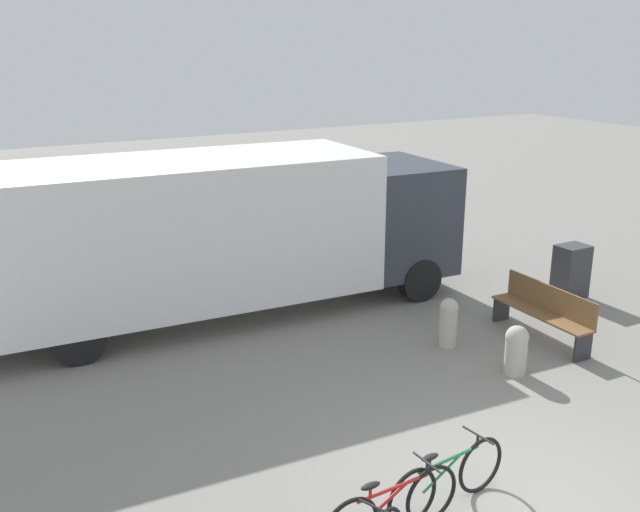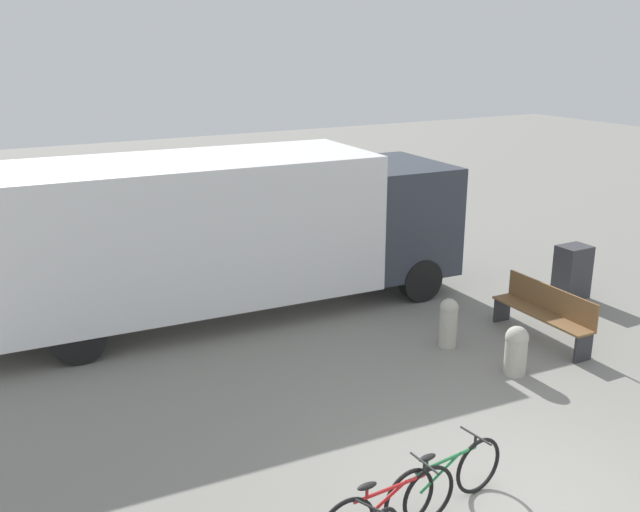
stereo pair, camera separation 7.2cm
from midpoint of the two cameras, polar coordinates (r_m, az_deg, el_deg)
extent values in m
plane|color=gray|center=(8.34, 15.98, -18.80)|extent=(60.00, 60.00, 0.00)
cube|color=white|center=(12.47, -11.58, 2.00)|extent=(6.99, 2.80, 2.43)
cube|color=#333842|center=(14.18, 5.59, 3.33)|extent=(1.89, 2.44, 2.06)
cylinder|color=black|center=(15.33, 3.39, 0.45)|extent=(0.84, 0.32, 0.82)
cylinder|color=black|center=(13.61, 7.81, -1.87)|extent=(0.84, 0.32, 0.82)
cylinder|color=black|center=(13.53, -20.21, -2.91)|extent=(0.84, 0.32, 0.82)
cylinder|color=black|center=(11.54, -18.95, -6.22)|extent=(0.84, 0.32, 0.82)
cube|color=brown|center=(12.27, 17.08, -4.41)|extent=(0.45, 1.96, 0.04)
cube|color=brown|center=(12.32, 17.78, -3.32)|extent=(0.09, 1.95, 0.47)
cube|color=#2D2D33|center=(11.78, 20.12, -6.89)|extent=(0.34, 0.06, 0.44)
cube|color=#2D2D33|center=(12.98, 14.15, -4.10)|extent=(0.34, 0.06, 0.44)
cylinder|color=black|center=(6.84, 4.45, -19.52)|extent=(0.19, 0.42, 0.02)
torus|color=black|center=(7.76, 8.62, -18.34)|extent=(0.66, 0.07, 0.66)
cylinder|color=red|center=(7.34, 5.58, -18.00)|extent=(0.85, 0.07, 0.04)
cylinder|color=red|center=(7.38, 5.06, -18.97)|extent=(0.57, 0.06, 0.31)
cylinder|color=red|center=(7.18, 3.74, -18.36)|extent=(0.03, 0.03, 0.11)
ellipsoid|color=black|center=(7.13, 3.76, -17.88)|extent=(0.22, 0.10, 0.05)
cylinder|color=black|center=(7.53, 8.28, -16.50)|extent=(0.03, 0.03, 0.14)
cylinder|color=black|center=(7.49, 8.30, -16.06)|extent=(0.04, 0.44, 0.02)
torus|color=black|center=(7.69, 7.10, -18.63)|extent=(0.66, 0.11, 0.66)
torus|color=black|center=(8.29, 12.46, -16.02)|extent=(0.66, 0.11, 0.66)
cylinder|color=#26723F|center=(7.83, 10.00, -15.72)|extent=(0.85, 0.12, 0.04)
cylinder|color=#26723F|center=(7.85, 9.55, -16.67)|extent=(0.57, 0.09, 0.31)
cylinder|color=#26723F|center=(7.64, 8.49, -16.10)|extent=(0.03, 0.03, 0.11)
ellipsoid|color=black|center=(7.60, 8.52, -15.63)|extent=(0.23, 0.11, 0.05)
cylinder|color=black|center=(8.06, 12.24, -14.25)|extent=(0.03, 0.03, 0.14)
cylinder|color=black|center=(8.03, 12.27, -13.83)|extent=(0.07, 0.44, 0.02)
cylinder|color=#B2AD9E|center=(11.03, 15.20, -7.67)|extent=(0.33, 0.33, 0.58)
sphere|color=#B2AD9E|center=(10.91, 15.32, -6.27)|extent=(0.34, 0.34, 0.34)
cylinder|color=#B2AD9E|center=(11.71, 10.03, -5.59)|extent=(0.29, 0.29, 0.67)
sphere|color=#B2AD9E|center=(11.59, 10.11, -4.06)|extent=(0.30, 0.30, 0.30)
cube|color=#38383D|center=(14.44, 19.30, -1.16)|extent=(0.59, 0.47, 1.02)
camera|label=1|loc=(0.04, -90.18, -0.06)|focal=40.00mm
camera|label=2|loc=(0.04, 89.82, 0.06)|focal=40.00mm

